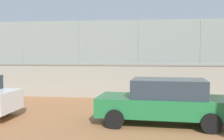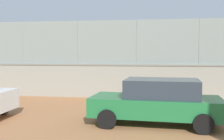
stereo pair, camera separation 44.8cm
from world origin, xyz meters
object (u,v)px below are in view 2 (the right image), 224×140
Objects in this scene: player_at_service_line at (145,74)px; parked_car_green at (157,101)px; sports_ball at (164,72)px; player_baseline_waiting at (131,70)px; player_foreground_swinging at (59,75)px; spare_ball_by_wall at (194,95)px.

parked_car_green is (-0.82, 11.22, -0.09)m from player_at_service_line.
player_at_service_line is 18.08× the size of sports_ball.
player_baseline_waiting reaches higher than sports_ball.
parked_car_green is (-6.27, 7.91, -0.21)m from player_foreground_swinging.
parked_car_green is (-2.07, 13.77, -0.18)m from player_baseline_waiting.
player_baseline_waiting is (1.24, -2.55, 0.09)m from player_at_service_line.
sports_ball is at bearing -69.36° from spare_ball_by_wall.
player_foreground_swinging is (5.45, 3.31, 0.13)m from player_at_service_line.
spare_ball_by_wall is at bearing 110.64° from sports_ball.
player_baseline_waiting is at bearing -81.47° from parked_car_green.
player_foreground_swinging reaches higher than player_at_service_line.
spare_ball_by_wall is at bearing 169.89° from player_foreground_swinging.
player_at_service_line is 0.91× the size of player_baseline_waiting.
sports_ball is 10.54m from parked_car_green.
player_foreground_swinging is (4.21, 5.86, 0.03)m from player_baseline_waiting.
player_foreground_swinging is at bearing 31.26° from player_at_service_line.
player_foreground_swinging is at bearing 54.30° from player_baseline_waiting.
player_at_service_line is at bearing -85.81° from parked_car_green.
player_at_service_line is 6.38m from player_foreground_swinging.
player_baseline_waiting is 7.21m from player_foreground_swinging.
sports_ball is at bearing 152.90° from player_at_service_line.
sports_ball is at bearing -159.13° from player_foreground_swinging.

